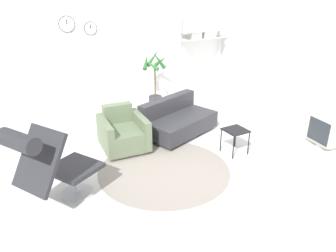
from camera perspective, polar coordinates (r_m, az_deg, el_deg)
The scene contains 11 objects.
ground_plane at distance 5.32m, azimuth -0.41°, elevation -7.28°, with size 12.00×12.00×0.00m, color silver.
wall_back at distance 7.57m, azimuth -12.44°, elevation 12.90°, with size 12.00×0.09×2.80m.
wall_right at distance 7.14m, azimuth 25.57°, elevation 10.56°, with size 0.06×12.00×2.80m.
round_rug at distance 5.26m, azimuth -0.68°, elevation -7.64°, with size 2.09×2.09×0.01m.
lounge_chair at distance 4.32m, azimuth -20.30°, elevation -5.45°, with size 1.26×1.05×1.23m.
armchair_red at distance 5.86m, azimuth -7.86°, elevation -1.35°, with size 0.84×0.90×0.75m.
couch_low at distance 6.44m, azimuth 1.62°, elevation 0.86°, with size 1.63×1.23×0.67m.
side_table at distance 5.72m, azimuth 11.65°, elevation -1.14°, with size 0.38×0.38×0.44m.
crt_television at distance 6.55m, azimuth 26.19°, elevation -0.71°, with size 0.56×0.59×0.57m.
potted_plant at distance 7.78m, azimuth -2.31°, elevation 7.42°, with size 0.61×0.62×1.37m.
shelf_unit at distance 8.56m, azimuth 6.15°, elevation 15.63°, with size 1.23×0.28×2.08m.
Camera 1 is at (-2.24, -3.99, 2.72)m, focal length 35.00 mm.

